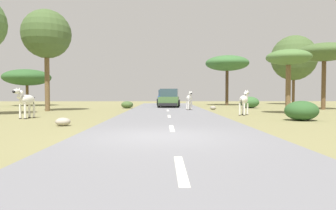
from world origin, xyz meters
TOP-DOWN VIEW (x-y plane):
  - ground_plane at (0.00, 0.00)m, footprint 90.00×90.00m
  - road at (0.40, 0.00)m, footprint 6.00×64.00m
  - lane_markings at (0.40, -1.00)m, footprint 0.16×56.00m
  - zebra_0 at (2.09, 14.91)m, footprint 0.51×1.58m
  - zebra_1 at (4.99, 9.50)m, footprint 1.04×1.51m
  - zebra_2 at (-7.16, 7.11)m, footprint 0.67×1.70m
  - car_0 at (0.27, 26.73)m, footprint 2.05×4.36m
  - car_1 at (0.60, 20.42)m, footprint 2.26×4.46m
  - tree_1 at (-8.70, 14.12)m, footprint 3.62×3.62m
  - tree_2 at (-14.99, 24.79)m, footprint 5.08×5.08m
  - tree_3 at (7.28, 25.74)m, footprint 4.92×4.92m
  - tree_4 at (8.22, 10.85)m, footprint 2.86×2.86m
  - tree_5 at (16.06, 28.46)m, footprint 5.49×5.49m
  - tree_6 at (13.38, 16.23)m, footprint 4.22×4.22m
  - bush_0 at (7.97, 18.97)m, footprint 1.76×1.58m
  - bush_2 at (-3.23, 18.59)m, footprint 1.07×0.97m
  - bush_3 at (-3.44, 21.73)m, footprint 0.86×0.77m
  - bush_4 at (6.82, 5.76)m, footprint 1.61×1.45m
  - rock_0 at (4.14, 15.99)m, footprint 0.52×0.37m
  - rock_1 at (-4.00, 3.41)m, footprint 0.61×0.56m

SIDE VIEW (x-z plane):
  - ground_plane at x=0.00m, z-range 0.00..0.00m
  - road at x=0.40m, z-range 0.00..0.05m
  - lane_markings at x=0.40m, z-range 0.05..0.06m
  - rock_0 at x=4.14m, z-range 0.00..0.32m
  - rock_1 at x=-4.00m, z-range 0.00..0.34m
  - bush_3 at x=-3.44m, z-range 0.00..0.51m
  - bush_2 at x=-3.23m, z-range 0.00..0.64m
  - bush_4 at x=6.82m, z-range 0.00..0.97m
  - bush_0 at x=7.97m, z-range 0.00..1.05m
  - car_0 at x=0.27m, z-range -0.02..1.72m
  - car_1 at x=0.60m, z-range -0.02..1.72m
  - zebra_1 at x=4.99m, z-range 0.15..1.71m
  - zebra_0 at x=2.09m, z-range 0.19..1.68m
  - zebra_2 at x=-7.16m, z-range 0.16..1.78m
  - tree_2 at x=-14.99m, z-range 1.11..5.11m
  - tree_4 at x=8.22m, z-range 1.51..5.69m
  - tree_6 at x=13.38m, z-range 1.96..7.46m
  - tree_3 at x=7.28m, z-range 1.94..7.59m
  - tree_5 at x=16.06m, z-range 1.48..9.94m
  - tree_1 at x=-8.70m, z-range 1.95..9.55m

